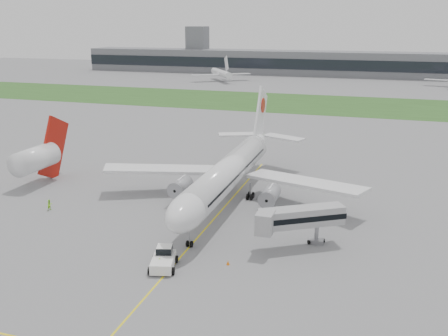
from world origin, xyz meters
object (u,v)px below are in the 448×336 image
(airliner, at_px, (230,170))
(neighbor_aircraft, at_px, (38,158))
(pushback_tug, at_px, (164,259))
(ground_crew_near, at_px, (160,264))
(jet_bridge, at_px, (297,218))

(airliner, height_order, neighbor_aircraft, airliner)
(pushback_tug, distance_m, ground_crew_near, 0.91)
(pushback_tug, distance_m, neighbor_aircraft, 45.25)
(airliner, relative_size, jet_bridge, 4.50)
(pushback_tug, relative_size, jet_bridge, 0.46)
(pushback_tug, height_order, jet_bridge, jet_bridge)
(airliner, relative_size, neighbor_aircraft, 3.28)
(pushback_tug, height_order, neighbor_aircraft, neighbor_aircraft)
(pushback_tug, relative_size, neighbor_aircraft, 0.33)
(jet_bridge, bearing_deg, neighbor_aircraft, 133.84)
(airliner, height_order, jet_bridge, airliner)
(pushback_tug, xyz_separation_m, neighbor_aircraft, (-37.59, 24.85, 4.17))
(ground_crew_near, xyz_separation_m, neighbor_aircraft, (-37.39, 25.66, 4.51))
(pushback_tug, bearing_deg, ground_crew_near, -118.66)
(pushback_tug, distance_m, jet_bridge, 19.19)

